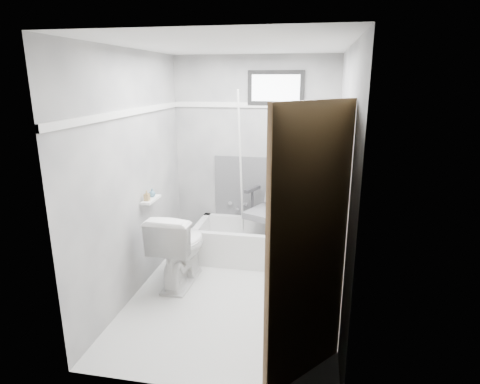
% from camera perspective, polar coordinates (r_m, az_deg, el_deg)
% --- Properties ---
extents(floor, '(2.60, 2.60, 0.00)m').
position_cam_1_polar(floor, '(4.20, -0.91, -14.56)').
color(floor, white).
rests_on(floor, ground).
extents(ceiling, '(2.60, 2.60, 0.00)m').
position_cam_1_polar(ceiling, '(3.63, -1.09, 20.17)').
color(ceiling, silver).
rests_on(ceiling, floor).
extents(wall_back, '(2.00, 0.02, 2.40)m').
position_cam_1_polar(wall_back, '(4.99, 2.03, 5.14)').
color(wall_back, slate).
rests_on(wall_back, floor).
extents(wall_front, '(2.00, 0.02, 2.40)m').
position_cam_1_polar(wall_front, '(2.54, -6.95, -5.65)').
color(wall_front, slate).
rests_on(wall_front, floor).
extents(wall_left, '(0.02, 2.60, 2.40)m').
position_cam_1_polar(wall_left, '(4.06, -14.97, 2.11)').
color(wall_left, slate).
rests_on(wall_left, floor).
extents(wall_right, '(0.02, 2.60, 2.40)m').
position_cam_1_polar(wall_right, '(3.68, 14.45, 0.75)').
color(wall_right, slate).
rests_on(wall_right, floor).
extents(bathtub, '(1.50, 0.70, 0.42)m').
position_cam_1_polar(bathtub, '(4.91, 2.49, -7.13)').
color(bathtub, silver).
rests_on(bathtub, floor).
extents(office_chair, '(0.80, 0.80, 1.05)m').
position_cam_1_polar(office_chair, '(4.79, 4.42, -2.24)').
color(office_chair, slate).
rests_on(office_chair, bathtub).
extents(toilet, '(0.49, 0.83, 0.80)m').
position_cam_1_polar(toilet, '(4.33, -8.56, -7.79)').
color(toilet, white).
rests_on(toilet, floor).
extents(door, '(0.78, 0.78, 2.00)m').
position_cam_1_polar(door, '(2.54, 15.35, -11.02)').
color(door, brown).
rests_on(door, floor).
extents(window, '(0.66, 0.04, 0.40)m').
position_cam_1_polar(window, '(4.86, 5.11, 14.53)').
color(window, black).
rests_on(window, wall_back).
extents(backerboard, '(1.50, 0.02, 0.78)m').
position_cam_1_polar(backerboard, '(5.04, 4.78, 0.53)').
color(backerboard, '#4C4C4F').
rests_on(backerboard, wall_back).
extents(trim_back, '(2.00, 0.02, 0.06)m').
position_cam_1_polar(trim_back, '(4.90, 2.08, 12.25)').
color(trim_back, white).
rests_on(trim_back, wall_back).
extents(trim_left, '(0.02, 2.60, 0.06)m').
position_cam_1_polar(trim_left, '(3.96, -15.44, 10.85)').
color(trim_left, white).
rests_on(trim_left, wall_left).
extents(pole, '(0.02, 0.38, 1.92)m').
position_cam_1_polar(pole, '(4.81, 0.12, 2.92)').
color(pole, white).
rests_on(pole, bathtub).
extents(shelf, '(0.10, 0.32, 0.02)m').
position_cam_1_polar(shelf, '(4.31, -12.52, -1.06)').
color(shelf, white).
rests_on(shelf, wall_left).
extents(soap_bottle_a, '(0.06, 0.06, 0.11)m').
position_cam_1_polar(soap_bottle_a, '(4.23, -13.12, -0.51)').
color(soap_bottle_a, '#9D804E').
rests_on(soap_bottle_a, shelf).
extents(soap_bottle_b, '(0.10, 0.10, 0.09)m').
position_cam_1_polar(soap_bottle_b, '(4.35, -12.39, -0.08)').
color(soap_bottle_b, slate).
rests_on(soap_bottle_b, shelf).
extents(faucet, '(0.26, 0.10, 0.16)m').
position_cam_1_polar(faucet, '(5.16, -0.29, -1.96)').
color(faucet, silver).
rests_on(faucet, wall_back).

